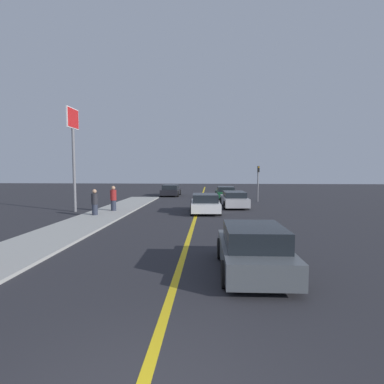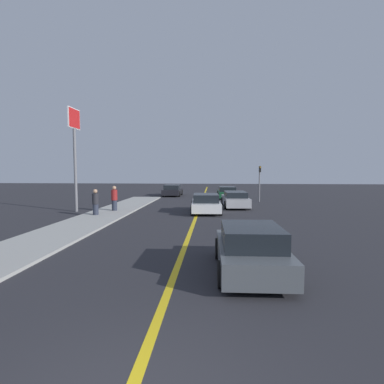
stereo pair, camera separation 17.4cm
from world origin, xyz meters
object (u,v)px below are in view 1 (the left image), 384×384
pedestrian_mid_group (95,202)px  car_parked_left_lot (225,193)px  car_ahead_center (205,204)px  car_far_distant (234,199)px  pedestrian_far_standing (113,198)px  roadside_sign (73,136)px  car_near_right_lane (253,250)px  traffic_light (258,179)px  car_oncoming_far (171,190)px

pedestrian_mid_group → car_parked_left_lot: bearing=55.4°
car_ahead_center → car_far_distant: (2.22, 3.36, -0.03)m
pedestrian_far_standing → roadside_sign: size_ratio=0.24×
roadside_sign → car_ahead_center: bearing=0.5°
car_near_right_lane → pedestrian_mid_group: pedestrian_mid_group is taller
car_ahead_center → pedestrian_mid_group: 7.20m
car_parked_left_lot → traffic_light: traffic_light is taller
car_far_distant → pedestrian_mid_group: 10.62m
car_near_right_lane → pedestrian_far_standing: 14.17m
pedestrian_far_standing → car_oncoming_far: bearing=80.4°
car_far_distant → car_parked_left_lot: bearing=89.6°
car_parked_left_lot → pedestrian_far_standing: (-8.26, -10.65, 0.36)m
traffic_light → pedestrian_far_standing: bearing=-146.3°
car_parked_left_lot → car_oncoming_far: 6.55m
car_ahead_center → car_oncoming_far: 13.79m
roadside_sign → car_near_right_lane: bearing=-47.8°
car_ahead_center → pedestrian_mid_group: pedestrian_mid_group is taller
pedestrian_mid_group → traffic_light: bearing=39.2°
pedestrian_mid_group → car_far_distant: bearing=31.2°
car_parked_left_lot → car_far_distant: bearing=-89.4°
car_parked_left_lot → traffic_light: 4.54m
car_ahead_center → car_oncoming_far: size_ratio=1.00×
car_near_right_lane → car_far_distant: car_near_right_lane is taller
pedestrian_far_standing → car_far_distant: bearing=21.9°
car_near_right_lane → pedestrian_mid_group: size_ratio=2.44×
car_far_distant → pedestrian_mid_group: size_ratio=2.97×
roadside_sign → car_oncoming_far: bearing=69.4°
car_parked_left_lot → car_oncoming_far: size_ratio=1.00×
traffic_light → car_far_distant: bearing=-122.2°
car_oncoming_far → pedestrian_far_standing: pedestrian_far_standing is taller
pedestrian_mid_group → traffic_light: traffic_light is taller
pedestrian_mid_group → traffic_light: 14.96m
car_far_distant → car_parked_left_lot: 7.21m
car_near_right_lane → roadside_sign: bearing=131.2°
car_near_right_lane → car_parked_left_lot: (0.34, 22.41, -0.07)m
pedestrian_mid_group → pedestrian_far_standing: bearing=75.8°
car_near_right_lane → roadside_sign: 16.51m
traffic_light → car_ahead_center: bearing=-122.8°
traffic_light → roadside_sign: 15.94m
car_near_right_lane → car_parked_left_lot: bearing=88.1°
car_ahead_center → traffic_light: (4.69, 7.29, 1.42)m
car_near_right_lane → car_ahead_center: size_ratio=0.96×
pedestrian_far_standing → roadside_sign: bearing=179.8°
car_far_distant → pedestrian_far_standing: pedestrian_far_standing is taller
car_ahead_center → pedestrian_far_standing: pedestrian_far_standing is taller
pedestrian_far_standing → traffic_light: bearing=33.7°
car_far_distant → traffic_light: size_ratio=1.47×
traffic_light → pedestrian_mid_group: bearing=-140.8°
car_far_distant → roadside_sign: size_ratio=0.67×
car_oncoming_far → traffic_light: bearing=-33.9°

